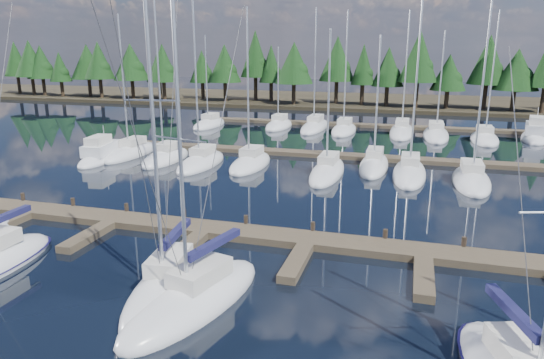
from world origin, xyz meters
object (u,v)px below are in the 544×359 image
(front_sailboat_2, at_px, (168,286))
(motor_yacht_left, at_px, (102,156))
(main_dock, at_px, (306,245))
(front_sailboat_3, at_px, (195,299))
(motor_yacht_right, at_px, (535,135))

(front_sailboat_2, distance_m, motor_yacht_left, 28.50)
(main_dock, height_order, front_sailboat_3, front_sailboat_3)
(motor_yacht_left, bearing_deg, front_sailboat_2, -49.37)
(front_sailboat_2, xyz_separation_m, motor_yacht_left, (-18.56, 21.63, 0.13))
(main_dock, xyz_separation_m, motor_yacht_right, (18.82, 38.86, 0.29))
(main_dock, bearing_deg, front_sailboat_2, -126.43)
(front_sailboat_3, bearing_deg, main_dock, 66.22)
(motor_yacht_left, height_order, motor_yacht_right, motor_yacht_right)
(motor_yacht_left, relative_size, motor_yacht_right, 0.87)
(front_sailboat_2, relative_size, motor_yacht_right, 1.66)
(main_dock, distance_m, motor_yacht_right, 43.18)
(front_sailboat_2, bearing_deg, motor_yacht_left, 130.63)
(front_sailboat_3, bearing_deg, motor_yacht_right, 64.47)
(front_sailboat_2, relative_size, front_sailboat_3, 1.19)
(main_dock, height_order, front_sailboat_2, front_sailboat_2)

